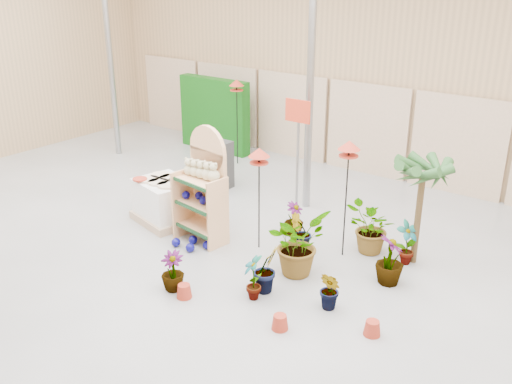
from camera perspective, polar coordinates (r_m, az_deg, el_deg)
room at (r=8.41m, az=-4.09°, el=6.97°), size 15.20×12.10×4.70m
display_shelf at (r=9.47m, az=-5.08°, el=0.29°), size 0.88×0.62×1.97m
teddy_bears at (r=9.27m, az=-5.39°, el=2.09°), size 0.73×0.20×0.32m
gazing_balls_shelf at (r=9.44m, az=-5.50°, el=-0.60°), size 0.72×0.25×0.14m
gazing_balls_floor at (r=9.50m, az=-6.47°, el=-5.16°), size 0.63×0.39×0.15m
pallet_stack at (r=10.41m, az=-9.08°, el=-0.87°), size 1.28×1.14×0.81m
charcoal_planters at (r=11.82m, az=-3.89°, el=2.70°), size 0.50×0.50×1.00m
trellis_stock at (r=14.29m, az=-4.17°, el=7.73°), size 2.00×0.30×1.80m
offer_sign at (r=10.12m, az=4.19°, el=5.74°), size 0.50×0.08×2.20m
bird_table_front at (r=8.87m, az=0.31°, el=3.64°), size 0.34×0.34×1.72m
bird_table_right at (r=8.67m, az=9.29°, el=4.23°), size 0.34×0.34×1.92m
bird_table_back at (r=12.98m, az=-1.95°, el=10.57°), size 0.34×0.34×1.98m
palm at (r=8.78m, az=16.41°, el=2.22°), size 0.70×0.70×1.81m
potted_plant_1 at (r=8.13m, az=1.08°, el=-7.67°), size 0.40×0.46×0.72m
potted_plant_2 at (r=8.55m, az=4.14°, el=-5.09°), size 0.80×0.91×1.00m
potted_plant_3 at (r=8.54m, az=13.26°, el=-6.66°), size 0.59×0.59×0.75m
potted_plant_4 at (r=9.13m, az=14.84°, el=-4.96°), size 0.41×0.46×0.72m
potted_plant_5 at (r=9.25m, az=4.48°, el=-4.09°), size 0.42×0.45×0.66m
potted_plant_6 at (r=9.31m, az=11.40°, el=-3.64°), size 0.76×0.85×0.85m
potted_plant_7 at (r=8.28m, az=-8.34°, el=-7.84°), size 0.41×0.41×0.59m
potted_plant_8 at (r=7.97m, az=-0.27°, el=-8.47°), size 0.41×0.43×0.68m
potted_plant_9 at (r=7.81m, az=7.46°, el=-9.73°), size 0.42×0.40×0.59m
potted_plant_11 at (r=9.81m, az=3.82°, el=-2.72°), size 0.33×0.33×0.59m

